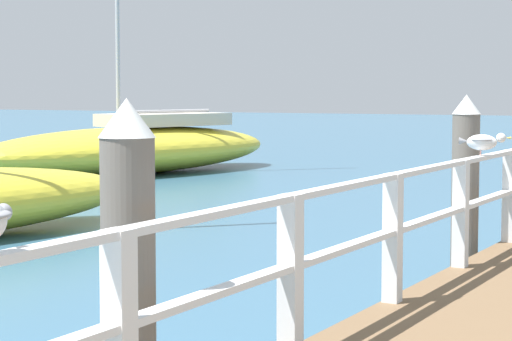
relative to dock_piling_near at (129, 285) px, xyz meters
name	(u,v)px	position (x,y,z in m)	size (l,w,h in m)	color
pier_railing	(487,192)	(0.38, 5.25, 0.03)	(0.12, 18.45, 0.96)	white
dock_piling_near	(129,285)	(0.00, 0.00, 0.00)	(0.29, 0.29, 1.93)	#6B6056
dock_piling_far	(465,188)	(0.00, 5.79, 0.00)	(0.29, 0.29, 1.93)	#6B6056
seagull_background	(483,141)	(0.39, 5.04, 0.52)	(0.47, 0.22, 0.21)	white
boat_0	(134,148)	(-10.92, 15.06, -0.36)	(4.80, 9.08, 11.30)	gold
channel_buoy	(160,143)	(-14.30, 21.05, -0.61)	(0.70, 0.70, 1.40)	#E54C19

